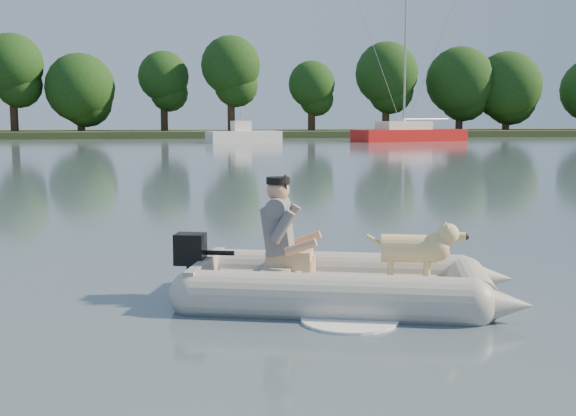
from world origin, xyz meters
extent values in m
plane|color=slate|center=(0.00, 0.00, 0.00)|extent=(160.00, 160.00, 0.00)
cube|color=#47512D|center=(0.00, 62.00, 0.25)|extent=(160.00, 12.00, 0.70)
cylinder|color=#332316|center=(-15.65, 61.01, 2.12)|extent=(0.70, 0.70, 4.24)
sphere|color=#1E4B19|center=(-15.65, 61.01, 6.48)|extent=(5.55, 5.55, 5.55)
cylinder|color=#332316|center=(-9.90, 61.33, 1.47)|extent=(0.70, 0.70, 2.94)
sphere|color=#1E4B19|center=(-9.90, 61.33, 4.49)|extent=(6.27, 6.27, 6.27)
cylinder|color=#332316|center=(-2.42, 61.95, 1.84)|extent=(0.70, 0.70, 3.67)
sphere|color=#1E4B19|center=(-2.42, 61.95, 5.61)|extent=(4.69, 4.69, 4.69)
cylinder|color=#332316|center=(3.70, 60.15, 2.15)|extent=(0.70, 0.70, 4.29)
sphere|color=#1E4B19|center=(3.70, 60.15, 6.56)|extent=(5.43, 5.43, 5.43)
cylinder|color=#332316|center=(11.30, 60.43, 1.61)|extent=(0.70, 0.70, 3.21)
sphere|color=#1E4B19|center=(11.30, 60.43, 4.91)|extent=(4.41, 4.41, 4.41)
cylinder|color=#332316|center=(18.70, 61.04, 1.97)|extent=(0.70, 0.70, 3.94)
sphere|color=#1E4B19|center=(18.70, 61.04, 6.02)|extent=(6.03, 6.03, 6.03)
cylinder|color=#332316|center=(26.27, 61.31, 1.76)|extent=(0.70, 0.70, 3.52)
sphere|color=#1E4B19|center=(26.27, 61.31, 5.37)|extent=(6.68, 6.68, 6.68)
cylinder|color=#332316|center=(31.05, 61.08, 1.61)|extent=(0.70, 0.70, 3.21)
sphere|color=#1E4B19|center=(31.05, 61.08, 4.91)|extent=(6.79, 6.79, 6.79)
cube|color=red|center=(16.64, 47.39, 0.34)|extent=(9.50, 5.17, 1.14)
cube|color=white|center=(16.09, 47.24, 1.19)|extent=(4.40, 3.08, 0.68)
cylinder|color=#A5A5AA|center=(16.09, 47.24, 6.60)|extent=(0.18, 0.18, 11.38)
camera|label=1|loc=(-1.29, -6.89, 1.93)|focal=45.00mm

